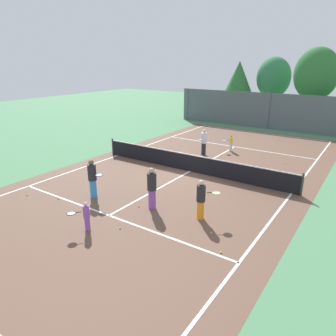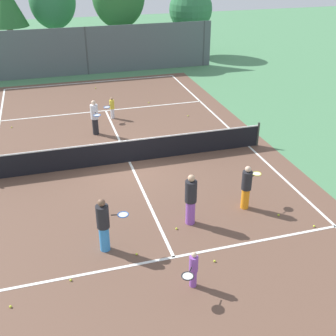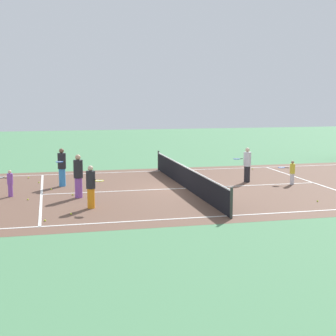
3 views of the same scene
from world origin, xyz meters
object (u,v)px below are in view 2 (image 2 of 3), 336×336
object	(u,v)px
tennis_ball_3	(215,261)
tennis_ball_9	(137,254)
player_1	(104,224)
player_5	(247,187)
tennis_ball_1	(12,127)
tennis_ball_6	(188,116)
tennis_ball_5	(71,280)
tennis_ball_8	(10,307)
tennis_ball_11	(176,229)
tennis_ball_0	(149,103)
player_2	(193,269)
player_0	(112,108)
tennis_ball_7	(96,88)
tennis_ball_4	(24,159)
player_3	(191,199)
tennis_ball_10	(278,215)
tennis_ball_2	(314,226)
player_4	(95,117)

from	to	relation	value
tennis_ball_3	tennis_ball_9	world-z (taller)	same
player_1	player_5	size ratio (longest dim) A/B	1.10
player_1	tennis_ball_1	world-z (taller)	player_1
tennis_ball_6	tennis_ball_3	bearing A→B (deg)	-104.87
player_5	tennis_ball_5	bearing A→B (deg)	-161.85
tennis_ball_8	tennis_ball_11	bearing A→B (deg)	21.61
player_1	tennis_ball_0	xyz separation A→B (m)	(4.43, 12.42, -0.88)
player_2	tennis_ball_0	distance (m)	14.84
player_1	tennis_ball_5	bearing A→B (deg)	-136.22
player_0	player_2	xyz separation A→B (m)	(-0.02, -12.82, -0.01)
tennis_ball_5	tennis_ball_6	size ratio (longest dim) A/B	1.00
player_1	tennis_ball_7	xyz separation A→B (m)	(1.87, 16.03, -0.88)
player_1	player_2	size ratio (longest dim) A/B	1.58
tennis_ball_11	tennis_ball_4	bearing A→B (deg)	125.75
player_0	tennis_ball_3	world-z (taller)	player_0
tennis_ball_0	tennis_ball_6	distance (m)	3.02
player_3	tennis_ball_0	bearing A→B (deg)	82.52
player_1	tennis_ball_10	size ratio (longest dim) A/B	26.89
tennis_ball_10	tennis_ball_7	bearing A→B (deg)	104.17
tennis_ball_2	tennis_ball_11	xyz separation A→B (m)	(-4.33, 1.12, 0.00)
tennis_ball_4	tennis_ball_11	size ratio (longest dim) A/B	1.00
player_1	tennis_ball_9	bearing A→B (deg)	-31.85
tennis_ball_1	tennis_ball_3	bearing A→B (deg)	-64.05
tennis_ball_4	tennis_ball_10	xyz separation A→B (m)	(8.28, -6.82, 0.00)
tennis_ball_2	tennis_ball_7	world-z (taller)	same
tennis_ball_3	tennis_ball_6	distance (m)	11.63
tennis_ball_2	tennis_ball_7	size ratio (longest dim) A/B	1.00
player_4	tennis_ball_9	bearing A→B (deg)	-90.51
player_5	tennis_ball_6	xyz separation A→B (m)	(0.91, 8.86, -0.80)
tennis_ball_8	tennis_ball_11	world-z (taller)	same
player_5	tennis_ball_8	world-z (taller)	player_5
tennis_ball_5	tennis_ball_9	distance (m)	2.04
player_5	tennis_ball_5	size ratio (longest dim) A/B	24.55
player_4	tennis_ball_6	size ratio (longest dim) A/B	25.61
tennis_ball_9	tennis_ball_10	distance (m)	5.09
player_2	player_5	distance (m)	4.35
player_5	tennis_ball_1	world-z (taller)	player_5
player_0	player_2	world-z (taller)	player_0
tennis_ball_11	tennis_ball_3	bearing A→B (deg)	-72.07
player_2	tennis_ball_2	world-z (taller)	player_2
player_1	player_5	bearing A→B (deg)	10.50
tennis_ball_0	player_3	bearing A→B (deg)	-97.48
tennis_ball_9	tennis_ball_3	bearing A→B (deg)	-24.09
tennis_ball_9	tennis_ball_2	bearing A→B (deg)	-2.42
player_0	player_4	size ratio (longest dim) A/B	0.67
tennis_ball_10	player_1	bearing A→B (deg)	-178.72
tennis_ball_1	tennis_ball_11	distance (m)	11.70
player_2	player_3	xyz separation A→B (m)	(0.89, 2.80, 0.33)
tennis_ball_4	tennis_ball_6	bearing A→B (deg)	18.83
player_0	tennis_ball_3	size ratio (longest dim) A/B	17.22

